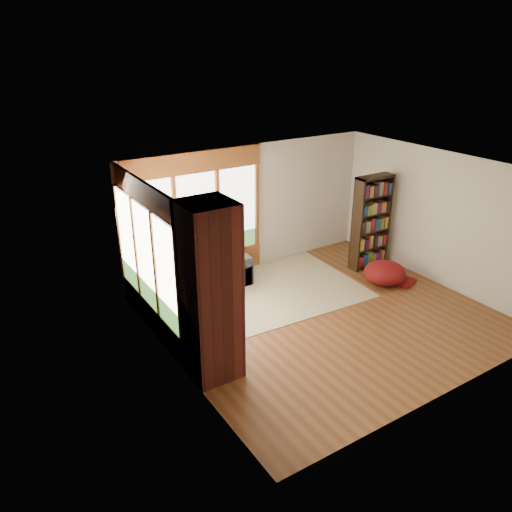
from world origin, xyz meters
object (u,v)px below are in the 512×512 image
sectional_sofa (181,291)px  pouf (385,272)px  area_rug (267,289)px  bookshelf (371,222)px  dog_tan (204,266)px  dog_brindle (173,285)px  brick_chimney (210,293)px

sectional_sofa → pouf: sectional_sofa is taller
area_rug → bookshelf: bookshelf is taller
sectional_sofa → area_rug: (1.66, -0.30, -0.30)m
bookshelf → dog_tan: bearing=174.7°
bookshelf → pouf: bookshelf is taller
dog_tan → dog_brindle: (-0.75, -0.33, -0.03)m
sectional_sofa → pouf: size_ratio=2.68×
sectional_sofa → bookshelf: 4.18m
pouf → dog_brindle: (-4.16, 0.80, 0.50)m
brick_chimney → pouf: size_ratio=3.16×
brick_chimney → sectional_sofa: bearing=77.7°
dog_tan → dog_brindle: dog_tan is taller
sectional_sofa → dog_brindle: bearing=-120.6°
dog_tan → dog_brindle: size_ratio=1.15×
dog_tan → dog_brindle: 0.82m
brick_chimney → sectional_sofa: brick_chimney is taller
area_rug → pouf: bearing=-25.2°
brick_chimney → dog_brindle: size_ratio=3.22×
area_rug → pouf: (2.14, -1.01, 0.23)m
sectional_sofa → dog_tan: size_ratio=2.38×
bookshelf → dog_brindle: (-4.46, 0.01, -0.25)m
bookshelf → sectional_sofa: bearing=172.7°
area_rug → dog_brindle: dog_brindle is taller
area_rug → dog_tan: dog_tan is taller
bookshelf → dog_brindle: 4.47m
area_rug → dog_brindle: bearing=-174.0°
bookshelf → pouf: 1.13m
sectional_sofa → area_rug: 1.71m
brick_chimney → sectional_sofa: 2.32m
sectional_sofa → dog_tan: dog_tan is taller
brick_chimney → dog_brindle: (0.08, 1.54, -0.56)m
sectional_sofa → dog_tan: (0.38, -0.18, 0.46)m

